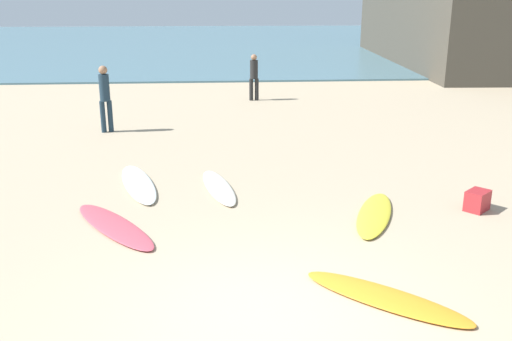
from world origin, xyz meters
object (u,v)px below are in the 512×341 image
surfboard_1 (374,214)px  beachgoer_mid (105,95)px  surfboard_5 (114,226)px  surfboard_2 (385,298)px  beach_cooler (477,201)px  beachgoer_near (254,75)px  surfboard_3 (219,187)px  surfboard_0 (138,183)px

surfboard_1 → beachgoer_mid: 8.91m
surfboard_5 → beachgoer_mid: size_ratio=1.35×
surfboard_1 → surfboard_2: size_ratio=0.98×
beach_cooler → beachgoer_near: bearing=106.6°
surfboard_5 → beachgoer_mid: beachgoer_mid is taller
surfboard_1 → beach_cooler: size_ratio=5.04×
surfboard_3 → beachgoer_near: size_ratio=1.36×
surfboard_2 → surfboard_3: 4.92m
surfboard_3 → beach_cooler: size_ratio=5.03×
surfboard_0 → beachgoer_mid: beachgoer_mid is taller
surfboard_0 → beach_cooler: bearing=147.9°
surfboard_1 → surfboard_3: size_ratio=1.00×
surfboard_3 → beach_cooler: 4.88m
beach_cooler → surfboard_1: bearing=-175.2°
surfboard_2 → surfboard_3: bearing=65.3°
surfboard_1 → surfboard_5: 4.49m
surfboard_1 → beachgoer_near: size_ratio=1.36×
surfboard_2 → surfboard_5: bearing=96.0°
surfboard_5 → beach_cooler: (6.40, 0.35, 0.15)m
surfboard_0 → beachgoer_mid: bearing=-89.0°
beachgoer_near → beachgoer_mid: 6.33m
surfboard_1 → beachgoer_near: (-1.38, 11.22, 0.87)m
beach_cooler → surfboard_0: bearing=163.9°
surfboard_3 → surfboard_5: size_ratio=0.90×
surfboard_5 → beachgoer_near: (3.10, 11.41, 0.88)m
surfboard_1 → beachgoer_mid: (-5.80, 6.69, 1.00)m
beachgoer_mid → surfboard_3: bearing=99.0°
beachgoer_mid → surfboard_2: bearing=96.2°
surfboard_1 → surfboard_3: 3.18m
surfboard_3 → beachgoer_near: bearing=70.6°
surfboard_1 → surfboard_5: bearing=-155.9°
surfboard_1 → surfboard_2: bearing=-80.8°
surfboard_2 → surfboard_5: 4.66m
surfboard_1 → beach_cooler: (1.92, 0.16, 0.15)m
surfboard_0 → beachgoer_near: bearing=-123.8°
surfboard_3 → surfboard_2: bearing=-76.1°
beachgoer_near → beachgoer_mid: (-4.42, -4.53, 0.13)m
surfboard_3 → beachgoer_near: beachgoer_near is taller
surfboard_0 → surfboard_2: (3.74, -4.77, -0.01)m
surfboard_2 → beachgoer_near: 14.07m
surfboard_1 → surfboard_3: (-2.72, 1.65, 0.00)m
surfboard_0 → surfboard_2: surfboard_0 is taller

